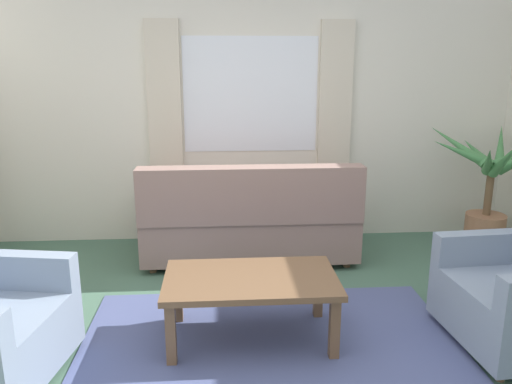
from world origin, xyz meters
TOP-DOWN VIEW (x-y plane):
  - ground_plane at (0.00, 0.00)m, footprint 6.24×6.24m
  - wall_back at (0.00, 2.26)m, footprint 5.32×0.12m
  - window_with_curtains at (0.00, 2.18)m, footprint 1.98×0.07m
  - area_rug at (0.00, 0.00)m, footprint 2.42×1.74m
  - couch at (-0.05, 1.56)m, footprint 1.90×0.82m
  - coffee_table at (-0.12, 0.18)m, footprint 1.10×0.64m
  - potted_plant at (2.21, 1.67)m, footprint 1.03×1.11m

SIDE VIEW (x-z plane):
  - ground_plane at x=0.00m, z-range 0.00..0.00m
  - area_rug at x=0.00m, z-range 0.00..0.01m
  - couch at x=-0.05m, z-range -0.09..0.83m
  - coffee_table at x=-0.12m, z-range 0.16..0.60m
  - potted_plant at x=2.21m, z-range -0.05..1.15m
  - wall_back at x=0.00m, z-range 0.00..2.60m
  - window_with_curtains at x=0.00m, z-range 0.75..2.15m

